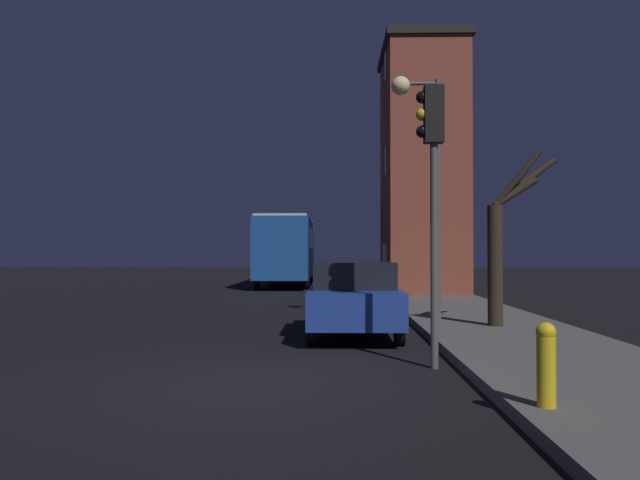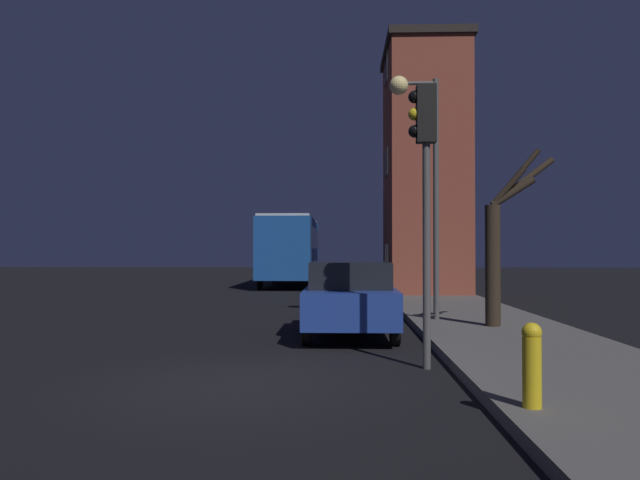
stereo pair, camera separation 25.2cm
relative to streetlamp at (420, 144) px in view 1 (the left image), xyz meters
The scene contains 10 objects.
ground_plane 8.74m from the streetlamp, 117.26° to the right, with size 120.00×120.00×0.00m, color black.
sidewalk 8.13m from the streetlamp, 77.46° to the right, with size 3.38×60.00×0.16m.
brick_building 10.75m from the streetlamp, 81.76° to the left, with size 3.32×5.32×10.13m.
streetlamp is the anchor object (origin of this frame).
traffic_light 5.71m from the streetlamp, 96.08° to the right, with size 0.43×0.24×4.42m.
bare_tree 3.25m from the streetlamp, 39.75° to the right, with size 1.55×0.47×3.91m.
bus 18.05m from the streetlamp, 104.84° to the left, with size 2.59×9.51×3.53m.
car_near_lane 4.42m from the streetlamp, 132.23° to the right, with size 1.88×4.18×1.60m.
car_mid_lane 7.10m from the streetlamp, 105.47° to the left, with size 1.71×3.81×1.44m.
fire_hydrant 9.36m from the streetlamp, 89.02° to the right, with size 0.21×0.21×0.91m.
Camera 1 is at (1.33, -8.59, 1.83)m, focal length 35.00 mm.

